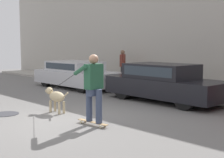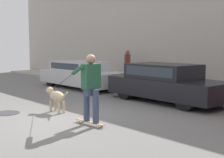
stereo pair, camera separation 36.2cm
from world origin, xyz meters
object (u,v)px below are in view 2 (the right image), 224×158
parked_car_1 (166,83)px  dog (56,96)px  skateboarder (91,85)px  parked_car_0 (81,74)px  pedestrian_with_bag (128,65)px

parked_car_1 → dog: (-1.04, -3.72, -0.18)m
dog → skateboarder: (1.88, -0.18, 0.52)m
parked_car_0 → parked_car_1: parked_car_1 is taller
parked_car_0 → dog: bearing=-43.7°
parked_car_1 → pedestrian_with_bag: size_ratio=2.70×
skateboarder → parked_car_0: bearing=-38.0°
pedestrian_with_bag → parked_car_0: bearing=-146.8°
parked_car_0 → dog: size_ratio=4.30×
parked_car_1 → skateboarder: size_ratio=1.64×
parked_car_0 → skateboarder: bearing=-34.0°
dog → skateboarder: size_ratio=0.39×
parked_car_0 → pedestrian_with_bag: size_ratio=2.79×
parked_car_0 → pedestrian_with_bag: bearing=66.3°
parked_car_0 → parked_car_1: 4.94m
parked_car_1 → dog: 3.87m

